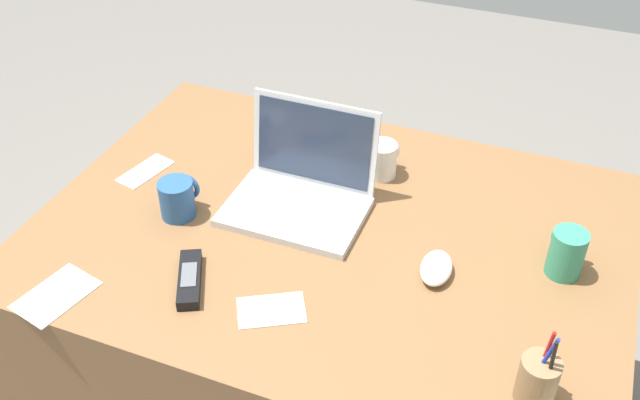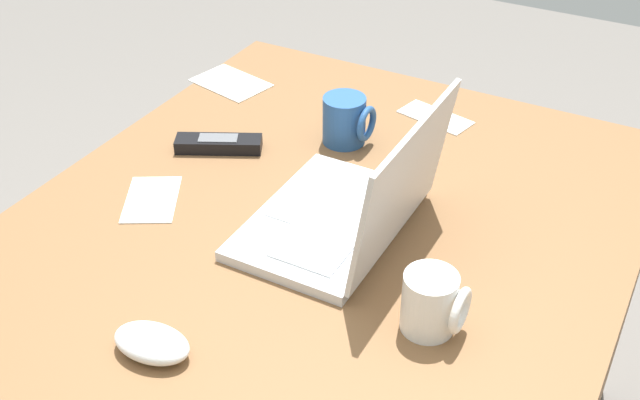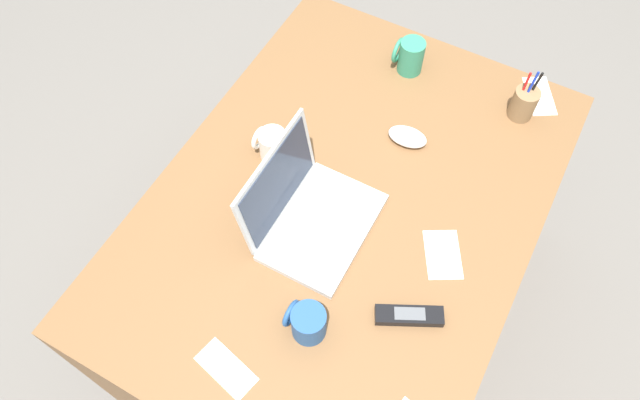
{
  "view_description": "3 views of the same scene",
  "coord_description": "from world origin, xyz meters",
  "px_view_note": "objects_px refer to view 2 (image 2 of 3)",
  "views": [
    {
      "loc": [
        0.44,
        -1.17,
        1.76
      ],
      "look_at": [
        -0.03,
        0.0,
        0.78
      ],
      "focal_mm": 40.84,
      "sensor_mm": 36.0,
      "label": 1
    },
    {
      "loc": [
        0.79,
        0.48,
        1.46
      ],
      "look_at": [
        -0.02,
        0.04,
        0.81
      ],
      "focal_mm": 44.03,
      "sensor_mm": 36.0,
      "label": 2
    },
    {
      "loc": [
        -0.72,
        -0.32,
        2.03
      ],
      "look_at": [
        -0.06,
        0.04,
        0.77
      ],
      "focal_mm": 33.52,
      "sensor_mm": 36.0,
      "label": 3
    }
  ],
  "objects_px": {
    "laptop": "(352,209)",
    "coffee_mug_white": "(432,303)",
    "computer_mouse": "(152,343)",
    "cordless_phone": "(219,144)",
    "coffee_mug_tall": "(346,120)"
  },
  "relations": [
    {
      "from": "laptop",
      "to": "coffee_mug_white",
      "type": "distance_m",
      "value": 0.23
    },
    {
      "from": "laptop",
      "to": "coffee_mug_white",
      "type": "relative_size",
      "value": 3.57
    },
    {
      "from": "laptop",
      "to": "computer_mouse",
      "type": "distance_m",
      "value": 0.37
    },
    {
      "from": "laptop",
      "to": "coffee_mug_white",
      "type": "bearing_deg",
      "value": 53.98
    },
    {
      "from": "laptop",
      "to": "coffee_mug_white",
      "type": "xyz_separation_m",
      "value": [
        0.14,
        0.19,
        -0.0
      ]
    },
    {
      "from": "computer_mouse",
      "to": "cordless_phone",
      "type": "relative_size",
      "value": 0.68
    },
    {
      "from": "coffee_mug_white",
      "to": "coffee_mug_tall",
      "type": "distance_m",
      "value": 0.5
    },
    {
      "from": "computer_mouse",
      "to": "coffee_mug_tall",
      "type": "distance_m",
      "value": 0.6
    },
    {
      "from": "computer_mouse",
      "to": "coffee_mug_tall",
      "type": "height_order",
      "value": "coffee_mug_tall"
    },
    {
      "from": "coffee_mug_tall",
      "to": "cordless_phone",
      "type": "distance_m",
      "value": 0.24
    },
    {
      "from": "laptop",
      "to": "computer_mouse",
      "type": "height_order",
      "value": "laptop"
    },
    {
      "from": "coffee_mug_white",
      "to": "cordless_phone",
      "type": "distance_m",
      "value": 0.57
    },
    {
      "from": "laptop",
      "to": "cordless_phone",
      "type": "height_order",
      "value": "laptop"
    },
    {
      "from": "coffee_mug_white",
      "to": "cordless_phone",
      "type": "bearing_deg",
      "value": -115.68
    },
    {
      "from": "computer_mouse",
      "to": "cordless_phone",
      "type": "distance_m",
      "value": 0.51
    }
  ]
}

